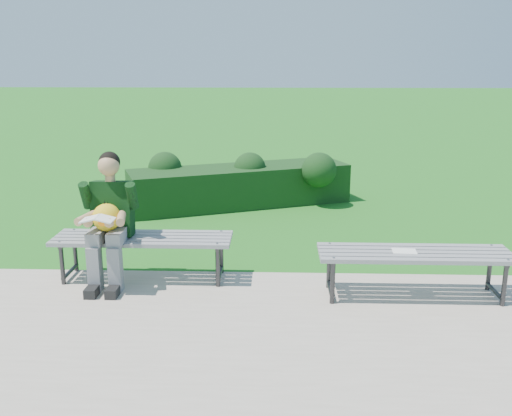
{
  "coord_description": "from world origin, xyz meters",
  "views": [
    {
      "loc": [
        0.44,
        -5.68,
        2.22
      ],
      "look_at": [
        0.24,
        -0.13,
        0.76
      ],
      "focal_mm": 40.0,
      "sensor_mm": 36.0,
      "label": 1
    }
  ],
  "objects_px": {
    "seated_boy": "(109,216)",
    "paper_sheet": "(404,251)",
    "hedge": "(241,183)",
    "bench_right": "(415,257)",
    "bench_left": "(143,242)"
  },
  "relations": [
    {
      "from": "seated_boy",
      "to": "paper_sheet",
      "type": "relative_size",
      "value": 5.69
    },
    {
      "from": "bench_right",
      "to": "seated_boy",
      "type": "relative_size",
      "value": 1.37
    },
    {
      "from": "hedge",
      "to": "paper_sheet",
      "type": "height_order",
      "value": "hedge"
    },
    {
      "from": "hedge",
      "to": "bench_right",
      "type": "height_order",
      "value": "hedge"
    },
    {
      "from": "hedge",
      "to": "paper_sheet",
      "type": "bearing_deg",
      "value": -63.7
    },
    {
      "from": "hedge",
      "to": "seated_boy",
      "type": "relative_size",
      "value": 2.64
    },
    {
      "from": "seated_boy",
      "to": "hedge",
      "type": "bearing_deg",
      "value": 71.18
    },
    {
      "from": "bench_left",
      "to": "seated_boy",
      "type": "distance_m",
      "value": 0.44
    },
    {
      "from": "hedge",
      "to": "bench_left",
      "type": "relative_size",
      "value": 1.93
    },
    {
      "from": "seated_boy",
      "to": "paper_sheet",
      "type": "bearing_deg",
      "value": -5.38
    },
    {
      "from": "bench_left",
      "to": "hedge",
      "type": "bearing_deg",
      "value": 75.6
    },
    {
      "from": "hedge",
      "to": "seated_boy",
      "type": "xyz_separation_m",
      "value": [
        -1.11,
        -3.26,
        0.36
      ]
    },
    {
      "from": "bench_right",
      "to": "paper_sheet",
      "type": "distance_m",
      "value": 0.12
    },
    {
      "from": "paper_sheet",
      "to": "bench_right",
      "type": "bearing_deg",
      "value": 0.0
    },
    {
      "from": "bench_left",
      "to": "paper_sheet",
      "type": "distance_m",
      "value": 2.59
    }
  ]
}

